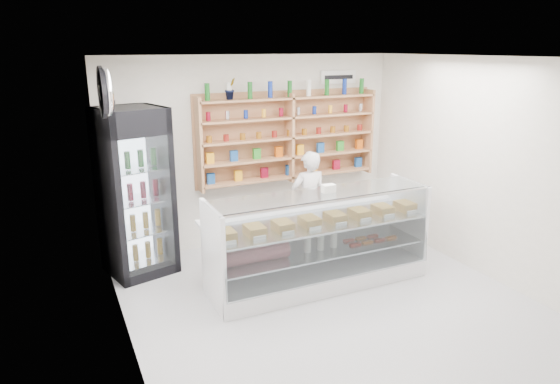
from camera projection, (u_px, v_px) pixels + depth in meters
name	position (u px, v px, depth m)	size (l,w,h in m)	color
room	(344.00, 194.00, 5.30)	(5.00, 5.00, 5.00)	#B2B1B6
display_counter	(318.00, 258.00, 6.29)	(2.79, 0.83, 1.21)	white
shop_worker	(308.00, 201.00, 7.23)	(0.54, 0.36, 1.49)	silver
drinks_cooler	(135.00, 192.00, 6.43)	(0.96, 0.94, 2.19)	black
wall_shelving	(289.00, 137.00, 7.48)	(2.84, 0.28, 1.33)	tan
potted_plant	(230.00, 89.00, 6.90)	(0.16, 0.13, 0.30)	#1E6626
security_mirror	(107.00, 92.00, 5.17)	(0.15, 0.50, 0.50)	silver
wall_sign	(338.00, 77.00, 7.72)	(0.62, 0.03, 0.20)	white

